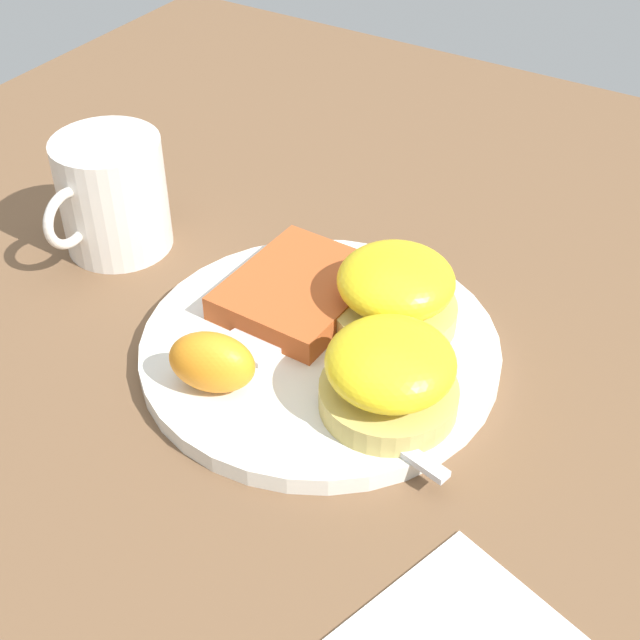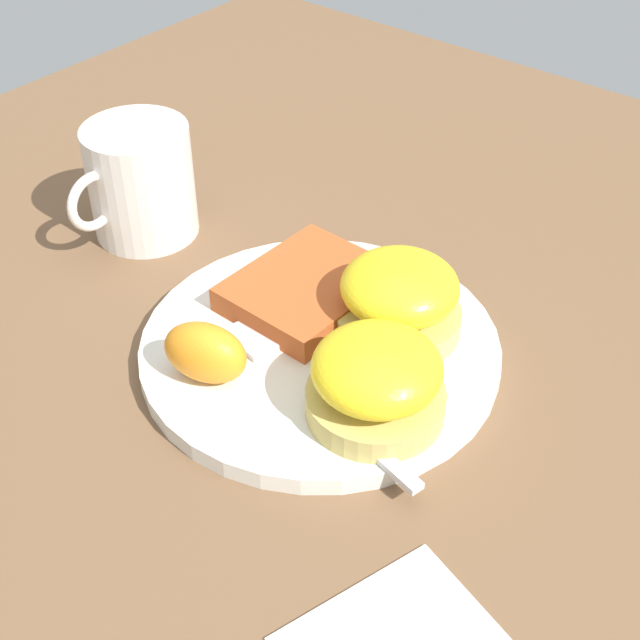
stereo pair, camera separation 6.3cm
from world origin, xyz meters
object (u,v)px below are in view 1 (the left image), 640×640
Objects in this scene: hashbrown_patty at (300,290)px; fork at (315,389)px; sandwich_benedict_right at (395,292)px; orange_wedge at (212,362)px; sandwich_benedict_left at (390,374)px; cup at (112,195)px.

fork is at bearing 38.46° from hashbrown_patty.
sandwich_benedict_right reaches higher than hashbrown_patty.
fork is (-0.03, 0.06, -0.02)m from orange_wedge.
sandwich_benedict_right is 0.14m from orange_wedge.
hashbrown_patty reaches higher than fork.
sandwich_benedict_left reaches higher than orange_wedge.
sandwich_benedict_left is 0.30m from cup.
orange_wedge is 0.07m from fork.
sandwich_benedict_right is (-0.08, -0.04, 0.00)m from sandwich_benedict_left.
sandwich_benedict_left is 0.06m from fork.
fork is 1.63× the size of cup.
sandwich_benedict_right reaches higher than fork.
hashbrown_patty is at bearing -120.40° from sandwich_benedict_left.
sandwich_benedict_left is 0.13m from hashbrown_patty.
fork is 0.26m from cup.
sandwich_benedict_left is at bearing 105.54° from fork.
hashbrown_patty is 0.96× the size of cup.
orange_wedge is at bearing 0.45° from hashbrown_patty.
cup is (-0.08, -0.25, 0.03)m from fork.
cup is at bearing -86.85° from sandwich_benedict_right.
cup is (-0.06, -0.29, 0.01)m from sandwich_benedict_left.
sandwich_benedict_left and sandwich_benedict_right have the same top height.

